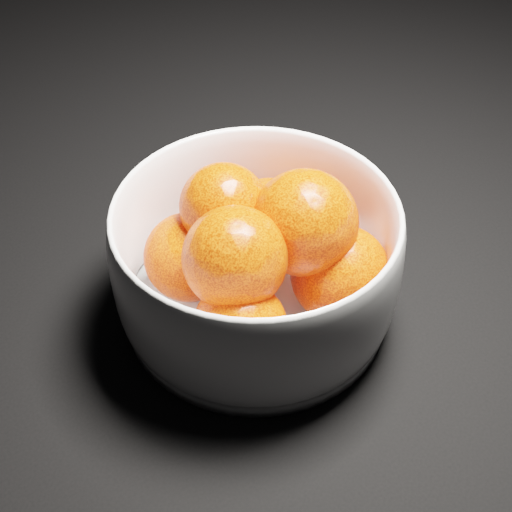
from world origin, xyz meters
TOP-DOWN VIEW (x-y plane):
  - bowl at (0.19, 0.13)m, footprint 0.19×0.19m
  - orange_pile at (0.20, 0.12)m, footprint 0.15×0.14m

SIDE VIEW (x-z plane):
  - bowl at x=0.19m, z-range 0.00..0.09m
  - orange_pile at x=0.20m, z-range 0.01..0.11m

